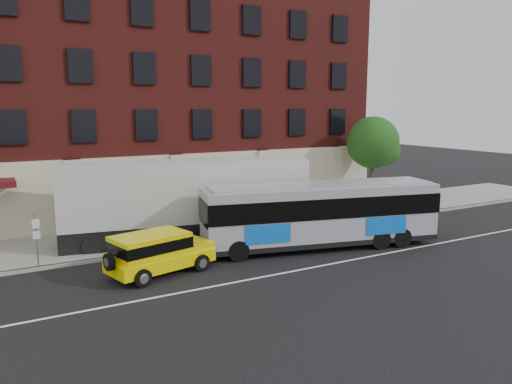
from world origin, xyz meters
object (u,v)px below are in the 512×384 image
city_bus (321,212)px  yellow_suv (156,251)px  street_tree (373,145)px  shipping_container (187,202)px  sign_pole (36,237)px

city_bus → yellow_suv: bearing=179.7°
city_bus → yellow_suv: size_ratio=2.52×
street_tree → city_bus: bearing=-144.7°
street_tree → yellow_suv: size_ratio=1.29×
yellow_suv → shipping_container: shipping_container is taller
yellow_suv → street_tree: bearing=20.2°
sign_pole → yellow_suv: bearing=-36.6°
shipping_container → sign_pole: bearing=-170.9°
sign_pole → city_bus: 13.17m
yellow_suv → shipping_container: size_ratio=0.37×
sign_pole → shipping_container: shipping_container is taller
sign_pole → street_tree: street_tree is taller
city_bus → yellow_suv: (-8.48, 0.04, -0.77)m
street_tree → sign_pole: bearing=-171.4°
sign_pole → city_bus: city_bus is taller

